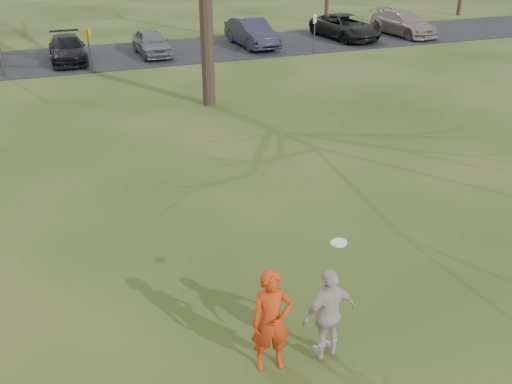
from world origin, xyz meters
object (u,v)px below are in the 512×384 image
car_3 (67,49)px  car_5 (252,33)px  car_7 (403,23)px  player_defender (271,321)px  car_6 (345,27)px  catching_play (329,314)px  car_4 (152,42)px

car_3 → car_5: size_ratio=0.95×
car_5 → car_7: car_5 is taller
player_defender → car_6: bearing=67.1°
car_5 → catching_play: size_ratio=2.12×
car_5 → catching_play: (-7.38, -24.45, 0.15)m
car_4 → car_6: bearing=-0.8°
car_4 → car_7: (15.98, 0.06, 0.04)m
car_7 → car_6: bearing=167.1°
car_3 → player_defender: bearing=-85.3°
car_3 → catching_play: 24.41m
player_defender → car_6: size_ratio=0.37×
car_4 → car_5: size_ratio=0.84×
player_defender → car_3: size_ratio=0.43×
player_defender → car_7: player_defender is taller
player_defender → car_7: 30.38m
car_5 → catching_play: bearing=-110.9°
player_defender → car_5: bearing=78.8°
car_4 → catching_play: size_ratio=1.79×
player_defender → car_5: 25.69m
car_5 → car_7: size_ratio=0.95×
car_6 → catching_play: bearing=-126.5°
car_4 → car_6: car_6 is taller
car_3 → car_6: 16.39m
car_6 → catching_play: catching_play is taller
car_5 → car_6: car_5 is taller
car_6 → car_7: 3.98m
player_defender → car_6: 28.37m
car_4 → car_7: car_7 is taller
player_defender → catching_play: (0.98, -0.16, 0.00)m
catching_play → car_7: bearing=54.2°
car_6 → car_7: car_6 is taller
car_3 → car_7: 20.36m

